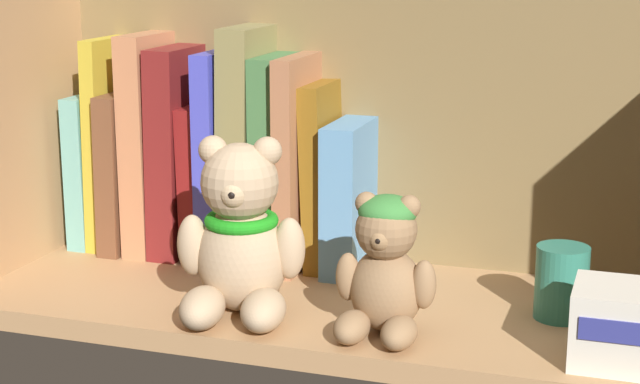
{
  "coord_description": "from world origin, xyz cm",
  "views": [
    {
      "loc": [
        25.53,
        -86.99,
        34.62
      ],
      "look_at": [
        -3.31,
        0.0,
        12.11
      ],
      "focal_mm": 57.54,
      "sensor_mm": 36.0,
      "label": 1
    }
  ],
  "objects_px": {
    "small_product_box": "(637,327)",
    "book_1": "(115,141)",
    "book_7": "(254,142)",
    "book_11": "(355,193)",
    "book_8": "(282,158)",
    "book_6": "(228,153)",
    "book_4": "(184,149)",
    "book_2": "(134,167)",
    "book_5": "(209,177)",
    "teddy_bear_smaller": "(385,268)",
    "pillar_candle": "(562,282)",
    "book_9": "(305,159)",
    "book_3": "(157,141)",
    "book_0": "(98,167)",
    "book_10": "(327,173)",
    "teddy_bear_larger": "(240,240)"
  },
  "relations": [
    {
      "from": "book_2",
      "to": "book_5",
      "type": "distance_m",
      "value": 0.09
    },
    {
      "from": "book_10",
      "to": "pillar_candle",
      "type": "bearing_deg",
      "value": -20.45
    },
    {
      "from": "book_7",
      "to": "book_8",
      "type": "xyz_separation_m",
      "value": [
        0.03,
        0.0,
        -0.01
      ]
    },
    {
      "from": "book_2",
      "to": "teddy_bear_smaller",
      "type": "height_order",
      "value": "book_2"
    },
    {
      "from": "book_3",
      "to": "book_0",
      "type": "bearing_deg",
      "value": 180.0
    },
    {
      "from": "book_3",
      "to": "book_7",
      "type": "bearing_deg",
      "value": 0.0
    },
    {
      "from": "book_2",
      "to": "book_11",
      "type": "xyz_separation_m",
      "value": [
        0.25,
        -0.0,
        -0.01
      ]
    },
    {
      "from": "book_5",
      "to": "small_product_box",
      "type": "height_order",
      "value": "book_5"
    },
    {
      "from": "book_2",
      "to": "book_4",
      "type": "bearing_deg",
      "value": -0.0
    },
    {
      "from": "book_4",
      "to": "book_5",
      "type": "distance_m",
      "value": 0.04
    },
    {
      "from": "book_5",
      "to": "small_product_box",
      "type": "bearing_deg",
      "value": -21.94
    },
    {
      "from": "book_7",
      "to": "teddy_bear_larger",
      "type": "bearing_deg",
      "value": -72.18
    },
    {
      "from": "book_0",
      "to": "book_4",
      "type": "relative_size",
      "value": 0.75
    },
    {
      "from": "book_8",
      "to": "book_1",
      "type": "bearing_deg",
      "value": 180.0
    },
    {
      "from": "book_8",
      "to": "pillar_candle",
      "type": "distance_m",
      "value": 0.32
    },
    {
      "from": "book_9",
      "to": "book_8",
      "type": "bearing_deg",
      "value": 180.0
    },
    {
      "from": "book_7",
      "to": "book_11",
      "type": "bearing_deg",
      "value": -0.0
    },
    {
      "from": "book_4",
      "to": "small_product_box",
      "type": "distance_m",
      "value": 0.51
    },
    {
      "from": "book_6",
      "to": "pillar_candle",
      "type": "height_order",
      "value": "book_6"
    },
    {
      "from": "book_2",
      "to": "book_6",
      "type": "bearing_deg",
      "value": -0.0
    },
    {
      "from": "book_8",
      "to": "book_2",
      "type": "bearing_deg",
      "value": 180.0
    },
    {
      "from": "book_0",
      "to": "book_8",
      "type": "relative_size",
      "value": 0.77
    },
    {
      "from": "book_1",
      "to": "book_5",
      "type": "relative_size",
      "value": 1.4
    },
    {
      "from": "book_7",
      "to": "pillar_candle",
      "type": "relative_size",
      "value": 3.68
    },
    {
      "from": "book_1",
      "to": "book_10",
      "type": "height_order",
      "value": "book_1"
    },
    {
      "from": "teddy_bear_smaller",
      "to": "pillar_candle",
      "type": "xyz_separation_m",
      "value": [
        0.14,
        0.08,
        -0.02
      ]
    },
    {
      "from": "book_5",
      "to": "book_10",
      "type": "xyz_separation_m",
      "value": [
        0.13,
        0.0,
        0.01
      ]
    },
    {
      "from": "book_11",
      "to": "teddy_bear_larger",
      "type": "relative_size",
      "value": 0.95
    },
    {
      "from": "book_3",
      "to": "book_4",
      "type": "bearing_deg",
      "value": 0.0
    },
    {
      "from": "book_10",
      "to": "book_0",
      "type": "bearing_deg",
      "value": 180.0
    },
    {
      "from": "book_0",
      "to": "book_5",
      "type": "height_order",
      "value": "book_0"
    },
    {
      "from": "book_1",
      "to": "book_9",
      "type": "height_order",
      "value": "book_1"
    },
    {
      "from": "book_6",
      "to": "small_product_box",
      "type": "height_order",
      "value": "book_6"
    },
    {
      "from": "book_6",
      "to": "book_8",
      "type": "distance_m",
      "value": 0.06
    },
    {
      "from": "book_0",
      "to": "book_7",
      "type": "height_order",
      "value": "book_7"
    },
    {
      "from": "book_4",
      "to": "book_1",
      "type": "bearing_deg",
      "value": 180.0
    },
    {
      "from": "book_5",
      "to": "book_0",
      "type": "bearing_deg",
      "value": 180.0
    },
    {
      "from": "book_0",
      "to": "book_10",
      "type": "height_order",
      "value": "book_10"
    },
    {
      "from": "book_3",
      "to": "book_8",
      "type": "bearing_deg",
      "value": 0.0
    },
    {
      "from": "small_product_box",
      "to": "book_1",
      "type": "bearing_deg",
      "value": 162.15
    },
    {
      "from": "book_1",
      "to": "book_3",
      "type": "xyz_separation_m",
      "value": [
        0.05,
        0.0,
        0.0
      ]
    },
    {
      "from": "book_7",
      "to": "book_8",
      "type": "relative_size",
      "value": 1.13
    },
    {
      "from": "book_2",
      "to": "book_9",
      "type": "xyz_separation_m",
      "value": [
        0.2,
        -0.0,
        0.02
      ]
    },
    {
      "from": "book_8",
      "to": "teddy_bear_larger",
      "type": "relative_size",
      "value": 1.34
    },
    {
      "from": "book_8",
      "to": "book_11",
      "type": "xyz_separation_m",
      "value": [
        0.08,
        -0.0,
        -0.03
      ]
    },
    {
      "from": "book_1",
      "to": "book_4",
      "type": "distance_m",
      "value": 0.08
    },
    {
      "from": "book_4",
      "to": "book_7",
      "type": "distance_m",
      "value": 0.08
    },
    {
      "from": "book_7",
      "to": "teddy_bear_smaller",
      "type": "distance_m",
      "value": 0.27
    },
    {
      "from": "book_3",
      "to": "teddy_bear_larger",
      "type": "bearing_deg",
      "value": -45.36
    },
    {
      "from": "book_2",
      "to": "book_1",
      "type": "bearing_deg",
      "value": -180.0
    }
  ]
}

